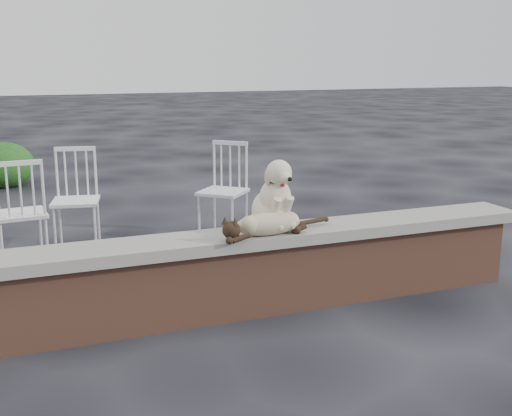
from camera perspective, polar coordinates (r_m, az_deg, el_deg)
name	(u,v)px	position (r m, az deg, el deg)	size (l,w,h in m)	color
ground	(121,330)	(4.41, -11.91, -10.59)	(60.00, 60.00, 0.00)	black
brick_wall	(119,295)	(4.31, -12.06, -7.54)	(6.00, 0.30, 0.50)	brown
capstone	(117,252)	(4.22, -12.25, -3.86)	(6.20, 0.40, 0.08)	slate
dog	(271,193)	(4.48, 1.32, 1.34)	(0.34, 0.44, 0.51)	beige
cat	(268,222)	(4.35, 1.10, -1.28)	(1.04, 0.25, 0.18)	tan
chair_b	(76,199)	(6.23, -15.72, 0.74)	(0.56, 0.56, 0.94)	white
chair_c	(20,212)	(5.86, -20.23, -0.33)	(0.56, 0.56, 0.94)	white
chair_d	(223,190)	(6.43, -2.97, 1.61)	(0.56, 0.56, 0.94)	white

